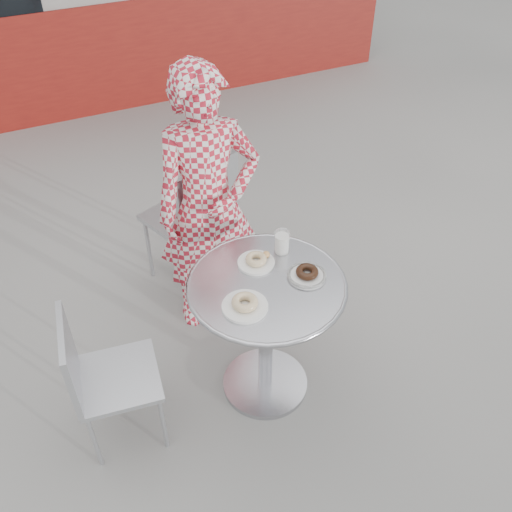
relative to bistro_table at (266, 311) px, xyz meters
name	(u,v)px	position (x,y,z in m)	size (l,w,h in m)	color
ground	(271,383)	(0.03, 0.00, -0.57)	(60.00, 60.00, 0.00)	#9B9994
bistro_table	(266,311)	(0.00, 0.00, 0.00)	(0.75, 0.75, 0.76)	silver
chair_far	(192,242)	(-0.04, 0.99, -0.29)	(0.57, 0.58, 0.93)	#B0B2B8
chair_left	(121,399)	(-0.75, 0.05, -0.33)	(0.42, 0.42, 0.79)	#B0B2B8
seated_person	(209,207)	(-0.03, 0.64, 0.21)	(0.57, 0.38, 1.57)	#AB1A2A
plate_far	(257,261)	(0.02, 0.15, 0.20)	(0.18, 0.18, 0.05)	white
plate_near	(245,304)	(-0.15, -0.10, 0.20)	(0.21, 0.21, 0.05)	white
plate_checker	(307,274)	(0.19, -0.04, 0.20)	(0.18, 0.18, 0.05)	white
milk_cup	(282,243)	(0.17, 0.18, 0.24)	(0.08, 0.08, 0.12)	white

